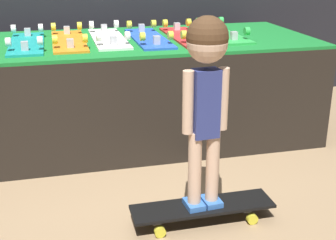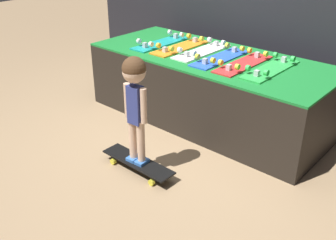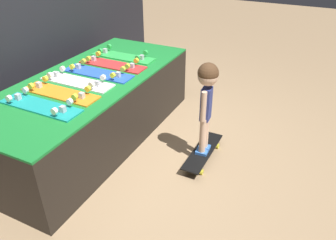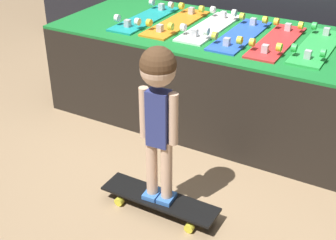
# 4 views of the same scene
# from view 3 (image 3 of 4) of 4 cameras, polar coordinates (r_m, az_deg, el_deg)

# --- Properties ---
(ground_plane) EXTENTS (16.00, 16.00, 0.00)m
(ground_plane) POSITION_cam_3_polar(r_m,az_deg,el_deg) (3.36, -4.40, -5.31)
(ground_plane) COLOR #9E7F5B
(back_wall) EXTENTS (4.89, 0.10, 2.29)m
(back_wall) POSITION_cam_3_polar(r_m,az_deg,el_deg) (3.76, -24.93, 15.29)
(back_wall) COLOR black
(back_wall) RESTS_ON ground_plane
(display_rack) EXTENTS (2.46, 1.04, 0.69)m
(display_rack) POSITION_cam_3_polar(r_m,az_deg,el_deg) (3.48, -13.12, 1.93)
(display_rack) COLOR black
(display_rack) RESTS_ON ground_plane
(skateboard_teal_on_rack) EXTENTS (0.21, 0.74, 0.09)m
(skateboard_teal_on_rack) POSITION_cam_3_polar(r_m,az_deg,el_deg) (2.90, -21.37, 2.41)
(skateboard_teal_on_rack) COLOR teal
(skateboard_teal_on_rack) RESTS_ON display_rack
(skateboard_orange_on_rack) EXTENTS (0.21, 0.74, 0.09)m
(skateboard_orange_on_rack) POSITION_cam_3_polar(r_m,az_deg,el_deg) (3.07, -18.28, 4.60)
(skateboard_orange_on_rack) COLOR orange
(skateboard_orange_on_rack) RESTS_ON display_rack
(skateboard_white_on_rack) EXTENTS (0.21, 0.74, 0.09)m
(skateboard_white_on_rack) POSITION_cam_3_polar(r_m,az_deg,el_deg) (3.25, -15.59, 6.56)
(skateboard_white_on_rack) COLOR white
(skateboard_white_on_rack) RESTS_ON display_rack
(skateboard_blue_on_rack) EXTENTS (0.21, 0.74, 0.09)m
(skateboard_blue_on_rack) POSITION_cam_3_polar(r_m,az_deg,el_deg) (3.40, -12.12, 8.10)
(skateboard_blue_on_rack) COLOR blue
(skateboard_blue_on_rack) RESTS_ON display_rack
(skateboard_red_on_rack) EXTENTS (0.21, 0.74, 0.09)m
(skateboard_red_on_rack) POSITION_cam_3_polar(r_m,az_deg,el_deg) (3.59, -9.64, 9.60)
(skateboard_red_on_rack) COLOR red
(skateboard_red_on_rack) RESTS_ON display_rack
(skateboard_green_on_rack) EXTENTS (0.21, 0.74, 0.09)m
(skateboard_green_on_rack) POSITION_cam_3_polar(r_m,az_deg,el_deg) (3.81, -7.84, 10.99)
(skateboard_green_on_rack) COLOR green
(skateboard_green_on_rack) RESTS_ON display_rack
(skateboard_on_floor) EXTENTS (0.69, 0.18, 0.09)m
(skateboard_on_floor) POSITION_cam_3_polar(r_m,az_deg,el_deg) (3.23, 6.09, -5.59)
(skateboard_on_floor) COLOR black
(skateboard_on_floor) RESTS_ON ground_plane
(child) EXTENTS (0.22, 0.18, 0.90)m
(child) POSITION_cam_3_polar(r_m,az_deg,el_deg) (2.89, 6.79, 4.81)
(child) COLOR #3870C6
(child) RESTS_ON skateboard_on_floor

